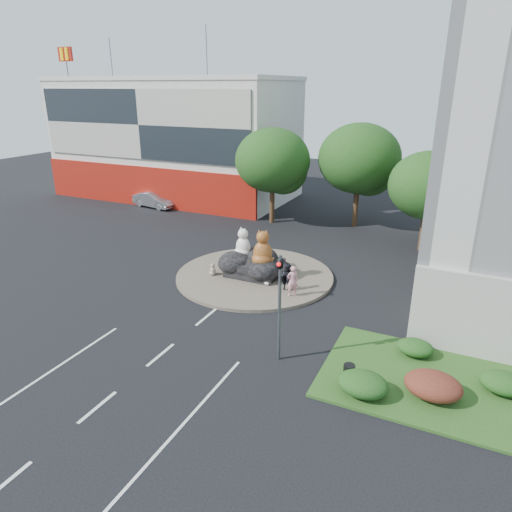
{
  "coord_description": "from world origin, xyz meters",
  "views": [
    {
      "loc": [
        11.6,
        -14.33,
        11.55
      ],
      "look_at": [
        0.71,
        8.69,
        2.0
      ],
      "focal_mm": 32.0,
      "sensor_mm": 36.0,
      "label": 1
    }
  ],
  "objects_px": {
    "kitten_calico": "(213,269)",
    "cat_white": "(243,242)",
    "pedestrian_dark": "(287,277)",
    "litter_bin": "(349,373)",
    "pedestrian_pink": "(292,281)",
    "kitten_white": "(268,279)",
    "cat_tabby": "(263,247)",
    "parked_car": "(154,200)"
  },
  "relations": [
    {
      "from": "kitten_calico",
      "to": "kitten_white",
      "type": "height_order",
      "value": "kitten_calico"
    },
    {
      "from": "kitten_calico",
      "to": "parked_car",
      "type": "bearing_deg",
      "value": 167.54
    },
    {
      "from": "pedestrian_dark",
      "to": "parked_car",
      "type": "height_order",
      "value": "pedestrian_dark"
    },
    {
      "from": "pedestrian_pink",
      "to": "parked_car",
      "type": "height_order",
      "value": "pedestrian_pink"
    },
    {
      "from": "litter_bin",
      "to": "cat_white",
      "type": "bearing_deg",
      "value": 136.41
    },
    {
      "from": "cat_tabby",
      "to": "litter_bin",
      "type": "height_order",
      "value": "cat_tabby"
    },
    {
      "from": "cat_white",
      "to": "cat_tabby",
      "type": "xyz_separation_m",
      "value": [
        1.72,
        -0.73,
        0.14
      ]
    },
    {
      "from": "kitten_calico",
      "to": "parked_car",
      "type": "distance_m",
      "value": 19.47
    },
    {
      "from": "pedestrian_pink",
      "to": "pedestrian_dark",
      "type": "distance_m",
      "value": 0.9
    },
    {
      "from": "kitten_calico",
      "to": "pedestrian_pink",
      "type": "distance_m",
      "value": 5.75
    },
    {
      "from": "kitten_white",
      "to": "litter_bin",
      "type": "relative_size",
      "value": 0.99
    },
    {
      "from": "kitten_calico",
      "to": "pedestrian_dark",
      "type": "height_order",
      "value": "pedestrian_dark"
    },
    {
      "from": "cat_white",
      "to": "parked_car",
      "type": "xyz_separation_m",
      "value": [
        -15.79,
        11.41,
        -1.32
      ]
    },
    {
      "from": "pedestrian_pink",
      "to": "cat_tabby",
      "type": "bearing_deg",
      "value": -72.32
    },
    {
      "from": "pedestrian_dark",
      "to": "kitten_white",
      "type": "bearing_deg",
      "value": -9.2
    },
    {
      "from": "kitten_white",
      "to": "litter_bin",
      "type": "height_order",
      "value": "kitten_white"
    },
    {
      "from": "cat_white",
      "to": "pedestrian_pink",
      "type": "distance_m",
      "value": 5.03
    },
    {
      "from": "cat_white",
      "to": "parked_car",
      "type": "relative_size",
      "value": 0.42
    },
    {
      "from": "cat_tabby",
      "to": "parked_car",
      "type": "relative_size",
      "value": 0.48
    },
    {
      "from": "cat_white",
      "to": "litter_bin",
      "type": "height_order",
      "value": "cat_white"
    },
    {
      "from": "pedestrian_dark",
      "to": "litter_bin",
      "type": "height_order",
      "value": "pedestrian_dark"
    },
    {
      "from": "cat_white",
      "to": "litter_bin",
      "type": "bearing_deg",
      "value": -19.35
    },
    {
      "from": "cat_tabby",
      "to": "pedestrian_pink",
      "type": "height_order",
      "value": "cat_tabby"
    },
    {
      "from": "kitten_white",
      "to": "pedestrian_dark",
      "type": "relative_size",
      "value": 0.48
    },
    {
      "from": "cat_white",
      "to": "cat_tabby",
      "type": "height_order",
      "value": "cat_tabby"
    },
    {
      "from": "cat_tabby",
      "to": "kitten_calico",
      "type": "relative_size",
      "value": 2.84
    },
    {
      "from": "cat_tabby",
      "to": "kitten_calico",
      "type": "xyz_separation_m",
      "value": [
        -3.07,
        -0.92,
        -1.64
      ]
    },
    {
      "from": "cat_white",
      "to": "kitten_white",
      "type": "height_order",
      "value": "cat_white"
    },
    {
      "from": "kitten_white",
      "to": "litter_bin",
      "type": "xyz_separation_m",
      "value": [
        6.89,
        -7.33,
        -0.08
      ]
    },
    {
      "from": "cat_white",
      "to": "cat_tabby",
      "type": "bearing_deg",
      "value": 1.23
    },
    {
      "from": "kitten_calico",
      "to": "pedestrian_dark",
      "type": "relative_size",
      "value": 0.5
    },
    {
      "from": "pedestrian_pink",
      "to": "pedestrian_dark",
      "type": "height_order",
      "value": "pedestrian_pink"
    },
    {
      "from": "kitten_calico",
      "to": "kitten_white",
      "type": "distance_m",
      "value": 3.78
    },
    {
      "from": "litter_bin",
      "to": "pedestrian_dark",
      "type": "bearing_deg",
      "value": 128.0
    },
    {
      "from": "parked_car",
      "to": "kitten_white",
      "type": "bearing_deg",
      "value": -117.03
    },
    {
      "from": "cat_white",
      "to": "pedestrian_dark",
      "type": "relative_size",
      "value": 1.23
    },
    {
      "from": "kitten_white",
      "to": "pedestrian_dark",
      "type": "height_order",
      "value": "pedestrian_dark"
    },
    {
      "from": "kitten_white",
      "to": "pedestrian_pink",
      "type": "distance_m",
      "value": 2.13
    },
    {
      "from": "parked_car",
      "to": "pedestrian_dark",
      "type": "bearing_deg",
      "value": -115.52
    },
    {
      "from": "kitten_calico",
      "to": "cat_white",
      "type": "bearing_deg",
      "value": 80.49
    },
    {
      "from": "cat_white",
      "to": "cat_tabby",
      "type": "distance_m",
      "value": 1.88
    },
    {
      "from": "kitten_white",
      "to": "pedestrian_pink",
      "type": "bearing_deg",
      "value": -39.28
    }
  ]
}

